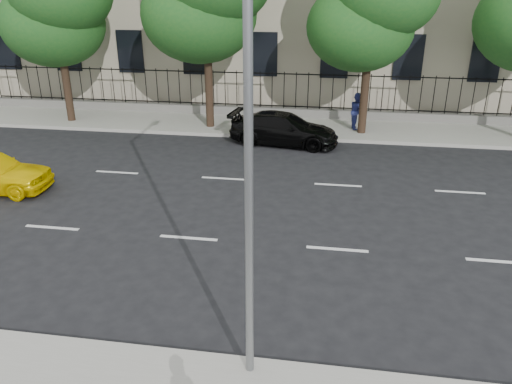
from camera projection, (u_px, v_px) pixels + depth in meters
The scene contains 7 objects.
ground at pixel (158, 290), 11.29m from camera, with size 120.00×120.00×0.00m, color black.
far_sidewalk at pixel (255, 125), 24.00m from camera, with size 60.00×4.00×0.15m, color gray.
lane_markings at pixel (209, 204), 15.61m from camera, with size 49.60×4.62×0.01m, color silver, non-canonical shape.
iron_fence at pixel (260, 105), 25.32m from camera, with size 30.00×0.50×2.20m.
street_light at pixel (254, 77), 7.32m from camera, with size 0.25×3.32×8.05m.
black_sedan at pixel (284, 129), 21.17m from camera, with size 1.88×4.61×1.34m, color black.
pedestrian_far at pixel (357, 111), 22.77m from camera, with size 0.81×0.63×1.67m, color #30398D.
Camera 1 is at (3.67, -9.07, 6.44)m, focal length 35.00 mm.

